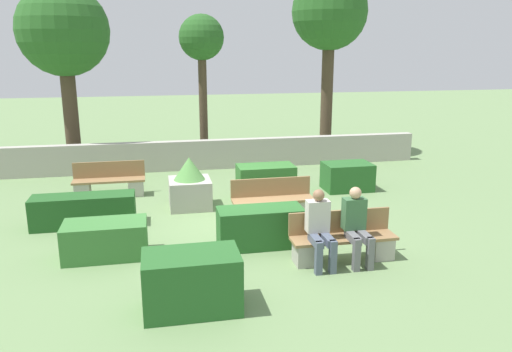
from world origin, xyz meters
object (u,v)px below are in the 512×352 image
at_px(bench_right_side, 109,184).
at_px(tree_center_left, 202,43).
at_px(tree_center_right, 330,15).
at_px(person_seated_woman, 320,225).
at_px(bench_left_side, 273,204).
at_px(bench_front, 343,242).
at_px(tree_leftmost, 63,33).
at_px(person_seated_man, 356,223).
at_px(planter_corner_left, 190,186).

distance_m(bench_right_side, tree_center_left, 5.58).
bearing_deg(tree_center_right, person_seated_woman, -109.81).
distance_m(bench_left_side, tree_center_left, 6.87).
xyz_separation_m(bench_front, tree_leftmost, (-5.55, 8.39, 3.66)).
xyz_separation_m(tree_center_left, tree_center_right, (4.26, 0.45, 0.90)).
distance_m(tree_leftmost, tree_center_right, 8.31).
relative_size(person_seated_man, planter_corner_left, 1.11).
bearing_deg(bench_left_side, person_seated_woman, -80.54).
relative_size(person_seated_woman, tree_center_right, 0.22).
distance_m(planter_corner_left, tree_center_right, 8.39).
bearing_deg(bench_left_side, tree_leftmost, 134.27).
distance_m(bench_left_side, person_seated_woman, 2.57).
distance_m(planter_corner_left, tree_leftmost, 6.81).
relative_size(bench_front, person_seated_man, 1.41).
xyz_separation_m(bench_right_side, tree_leftmost, (-1.31, 3.61, 3.66)).
bearing_deg(tree_center_left, bench_front, -79.51).
bearing_deg(tree_center_right, bench_right_side, -150.35).
height_order(bench_front, tree_leftmost, tree_leftmost).
bearing_deg(person_seated_man, tree_center_left, 101.44).
xyz_separation_m(bench_right_side, person_seated_man, (4.41, -4.92, 0.40)).
distance_m(person_seated_woman, tree_center_right, 10.22).
bearing_deg(bench_front, bench_right_side, 131.56).
height_order(bench_left_side, tree_leftmost, tree_leftmost).
xyz_separation_m(bench_left_side, tree_leftmost, (-4.89, 6.00, 3.66)).
distance_m(person_seated_man, person_seated_woman, 0.65).
relative_size(bench_front, bench_right_side, 1.06).
bearing_deg(bench_front, person_seated_man, -39.10).
height_order(person_seated_woman, tree_center_right, tree_center_right).
bearing_deg(person_seated_woman, planter_corner_left, 117.45).
bearing_deg(planter_corner_left, tree_center_right, 46.03).
relative_size(bench_right_side, tree_center_right, 0.29).
bearing_deg(planter_corner_left, bench_right_side, 145.35).
xyz_separation_m(planter_corner_left, tree_center_right, (5.08, 5.27, 4.09)).
height_order(planter_corner_left, tree_leftmost, tree_leftmost).
relative_size(bench_right_side, person_seated_man, 1.33).
bearing_deg(bench_left_side, bench_front, -69.31).
distance_m(person_seated_woman, tree_center_left, 9.02).
bearing_deg(tree_leftmost, planter_corner_left, -56.92).
height_order(bench_right_side, person_seated_woman, person_seated_woman).
bearing_deg(tree_center_right, tree_leftmost, -177.51).
xyz_separation_m(bench_front, tree_center_right, (2.73, 8.75, 4.29)).
bearing_deg(bench_right_side, bench_left_side, -22.51).
bearing_deg(tree_leftmost, tree_center_right, 2.49).
height_order(bench_front, tree_center_right, tree_center_right).
xyz_separation_m(bench_front, person_seated_woman, (-0.47, -0.14, 0.39)).
relative_size(bench_left_side, tree_center_left, 0.39).
distance_m(bench_right_side, person_seated_man, 6.62).
bearing_deg(tree_center_right, person_seated_man, -106.04).
bearing_deg(person_seated_woman, tree_center_right, 70.19).
relative_size(bench_left_side, tree_leftmost, 0.33).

